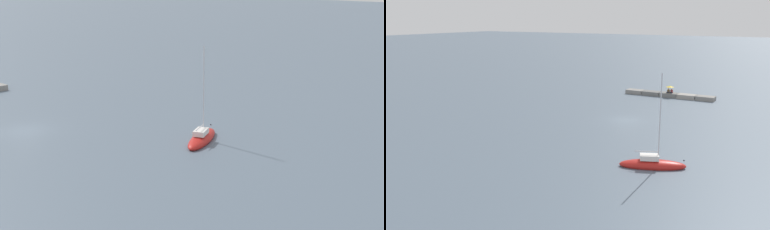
# 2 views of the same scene
# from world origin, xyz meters

# --- Properties ---
(ground_plane) EXTENTS (500.00, 500.00, 0.00)m
(ground_plane) POSITION_xyz_m (0.00, 0.00, 0.00)
(ground_plane) COLOR slate
(seawall_pier) EXTENTS (15.32, 1.91, 0.72)m
(seawall_pier) POSITION_xyz_m (-0.00, -18.61, 0.36)
(seawall_pier) COLOR gray
(seawall_pier) RESTS_ON ground_plane
(person_seated_maroon_left) EXTENTS (0.42, 0.62, 0.73)m
(person_seated_maroon_left) POSITION_xyz_m (-0.41, -18.61, 0.97)
(person_seated_maroon_left) COLOR #1E2333
(person_seated_maroon_left) RESTS_ON seawall_pier
(person_seated_brown_right) EXTENTS (0.42, 0.62, 0.73)m
(person_seated_brown_right) POSITION_xyz_m (0.15, -18.61, 0.97)
(person_seated_brown_right) COLOR #1E2333
(person_seated_brown_right) RESTS_ON seawall_pier
(umbrella_open_yellow) EXTENTS (1.32, 1.32, 1.29)m
(umbrella_open_yellow) POSITION_xyz_m (-0.14, -18.55, 1.83)
(umbrella_open_yellow) COLOR black
(umbrella_open_yellow) RESTS_ON seawall_pier
(sailboat_red_near) EXTENTS (6.22, 3.96, 8.92)m
(sailboat_red_near) POSITION_xyz_m (-9.11, 14.81, 0.30)
(sailboat_red_near) COLOR red
(sailboat_red_near) RESTS_ON ground_plane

